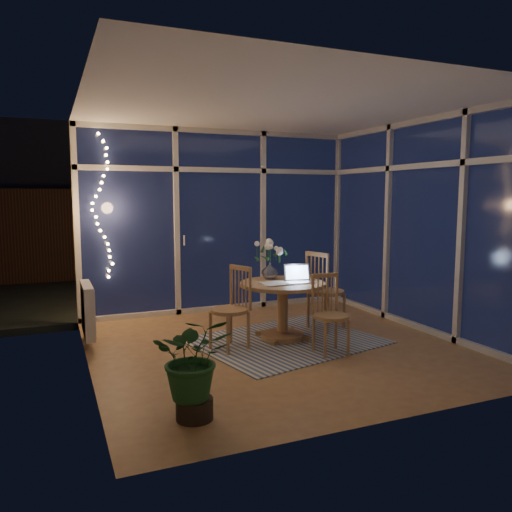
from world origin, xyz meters
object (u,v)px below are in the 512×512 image
object	(u,v)px
chair_front	(331,314)
laptop	(300,273)
chair_left	(229,308)
dining_table	(283,311)
potted_plant	(194,370)
flower_vase	(270,270)
chair_right	(326,290)

from	to	relation	value
chair_front	laptop	distance (m)	0.70
chair_left	laptop	distance (m)	0.94
dining_table	potted_plant	size ratio (longest dim) A/B	1.30
chair_left	potted_plant	distance (m)	1.71
chair_front	flower_vase	xyz separation A→B (m)	(-0.28, 0.96, 0.35)
laptop	flower_vase	bearing A→B (deg)	130.05
chair_right	laptop	distance (m)	0.66
laptop	dining_table	bearing A→B (deg)	161.45
chair_left	chair_front	bearing A→B (deg)	39.14
chair_right	potted_plant	xyz separation A→B (m)	(-2.22, -1.84, -0.12)
chair_front	laptop	bearing A→B (deg)	99.34
chair_left	chair_right	bearing A→B (deg)	82.51
chair_right	laptop	xyz separation A→B (m)	(-0.53, -0.29, 0.28)
dining_table	flower_vase	size ratio (longest dim) A/B	4.70
dining_table	laptop	bearing A→B (deg)	-28.54
laptop	potted_plant	bearing A→B (deg)	-127.46
chair_left	laptop	xyz separation A→B (m)	(0.88, 0.05, 0.32)
chair_right	laptop	bearing A→B (deg)	100.52
chair_front	potted_plant	bearing A→B (deg)	-148.29
dining_table	chair_right	world-z (taller)	chair_right
dining_table	laptop	xyz separation A→B (m)	(0.17, -0.09, 0.45)
chair_front	flower_vase	distance (m)	1.06
chair_left	chair_right	world-z (taller)	chair_right
chair_right	potted_plant	size ratio (longest dim) A/B	1.32
chair_front	chair_left	bearing A→B (deg)	153.31
chair_left	dining_table	bearing A→B (deg)	80.63
chair_left	chair_front	distance (m)	1.09
chair_front	flower_vase	bearing A→B (deg)	109.18
chair_left	chair_right	size ratio (longest dim) A/B	0.92
flower_vase	chair_front	bearing A→B (deg)	-73.93
laptop	flower_vase	world-z (taller)	laptop
chair_front	chair_right	bearing A→B (deg)	65.44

